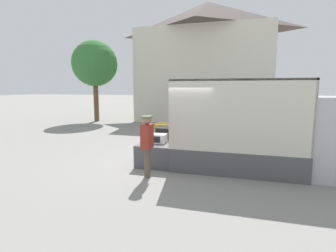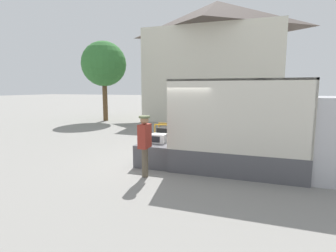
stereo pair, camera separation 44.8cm
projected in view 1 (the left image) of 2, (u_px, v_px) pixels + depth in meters
The scene contains 8 objects.
ground_plane at pixel (177, 162), 8.83m from camera, with size 160.00×160.00×0.00m, color gray.
box_truck at pixel (290, 141), 7.75m from camera, with size 5.70×2.16×2.74m.
tailgate_deck at pixel (161, 151), 8.94m from camera, with size 1.15×2.05×0.71m, color #4C4C51.
microwave at pixel (159, 138), 8.56m from camera, with size 0.50×0.40×0.29m.
portable_generator at pixel (164, 133), 9.30m from camera, with size 0.62×0.43×0.53m.
worker_person at pixel (147, 140), 7.22m from camera, with size 0.31×0.44×1.73m.
house_backdrop at pixel (207, 61), 21.02m from camera, with size 10.22×7.50×9.17m.
street_tree at pixel (95, 64), 19.36m from camera, with size 3.33×3.33×5.96m.
Camera 1 is at (2.09, -8.31, 2.48)m, focal length 28.00 mm.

